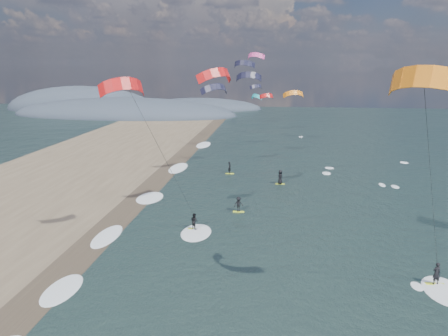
# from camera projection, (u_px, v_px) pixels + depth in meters

# --- Properties ---
(wet_sand_strip) EXTENTS (3.00, 240.00, 0.00)m
(wet_sand_strip) POSITION_uv_depth(u_px,v_px,m) (74.00, 262.00, 32.33)
(wet_sand_strip) COLOR #382D23
(wet_sand_strip) RESTS_ON ground
(coastal_hills) EXTENTS (80.00, 41.00, 15.00)m
(coastal_hills) POSITION_uv_depth(u_px,v_px,m) (117.00, 112.00, 130.60)
(coastal_hills) COLOR #3D4756
(coastal_hills) RESTS_ON ground
(kitesurfer_near_a) EXTENTS (7.65, 9.03, 14.77)m
(kitesurfer_near_a) POSITION_uv_depth(u_px,v_px,m) (429.00, 135.00, 22.18)
(kitesurfer_near_a) COLOR #DAF12A
(kitesurfer_near_a) RESTS_ON ground
(kitesurfer_near_b) EXTENTS (6.80, 8.86, 13.99)m
(kitesurfer_near_b) POSITION_uv_depth(u_px,v_px,m) (153.00, 141.00, 32.94)
(kitesurfer_near_b) COLOR #DAF12A
(kitesurfer_near_b) RESTS_ON ground
(far_kitesurfers) EXTENTS (7.75, 15.92, 1.75)m
(far_kitesurfers) POSITION_uv_depth(u_px,v_px,m) (254.00, 185.00, 49.65)
(far_kitesurfers) COLOR #DAF12A
(far_kitesurfers) RESTS_ON ground
(bg_kite_field) EXTENTS (13.88, 70.15, 10.14)m
(bg_kite_field) POSITION_uv_depth(u_px,v_px,m) (254.00, 81.00, 71.42)
(bg_kite_field) COLOR black
(bg_kite_field) RESTS_ON ground
(shoreline_surf) EXTENTS (2.40, 79.40, 0.11)m
(shoreline_surf) POSITION_uv_depth(u_px,v_px,m) (113.00, 238.00, 36.78)
(shoreline_surf) COLOR white
(shoreline_surf) RESTS_ON ground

